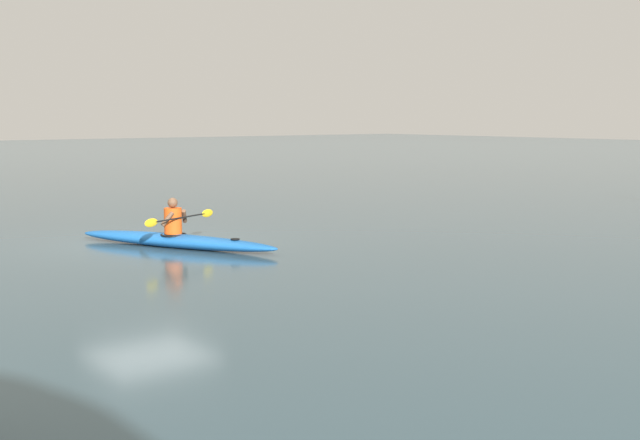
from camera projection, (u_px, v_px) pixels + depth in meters
The scene contains 3 objects.
ground_plane at pixel (148, 244), 18.40m from camera, with size 160.00×160.00×0.00m, color #334C56.
kayak at pixel (175, 240), 17.98m from camera, with size 2.59×4.82×0.29m.
kayaker at pixel (174, 219), 17.94m from camera, with size 2.12×0.97×0.76m.
Camera 1 is at (8.30, 16.61, 2.75)m, focal length 48.27 mm.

